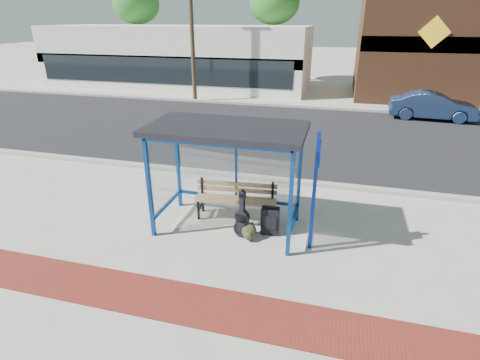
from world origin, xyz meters
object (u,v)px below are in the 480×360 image
(suitcase, at_px, (270,221))
(backpack, at_px, (249,232))
(bench, at_px, (236,197))
(guitar_bag, at_px, (242,221))
(parked_car, at_px, (433,106))

(suitcase, bearing_deg, backpack, -139.60)
(backpack, bearing_deg, suitcase, 35.74)
(bench, distance_m, guitar_bag, 0.94)
(guitar_bag, height_order, backpack, guitar_bag)
(bench, height_order, backpack, bench)
(suitcase, bearing_deg, bench, 146.68)
(bench, height_order, guitar_bag, guitar_bag)
(bench, bearing_deg, guitar_bag, -71.73)
(backpack, bearing_deg, parked_car, 56.94)
(suitcase, bearing_deg, parked_car, 62.43)
(parked_car, bearing_deg, suitcase, 159.23)
(suitcase, bearing_deg, guitar_bag, -154.98)
(guitar_bag, relative_size, suitcase, 1.56)
(suitcase, xyz_separation_m, parked_car, (5.52, 12.19, 0.32))
(guitar_bag, distance_m, backpack, 0.28)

